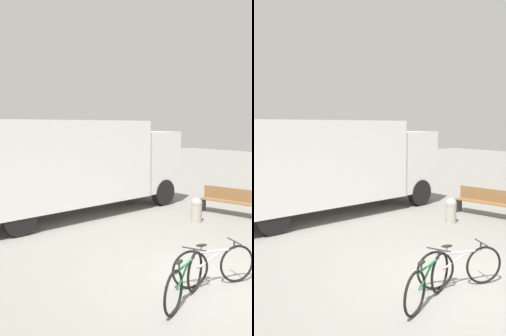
% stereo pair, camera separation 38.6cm
% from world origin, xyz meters
% --- Properties ---
extents(ground_plane, '(60.00, 60.00, 0.00)m').
position_xyz_m(ground_plane, '(0.00, 0.00, 0.00)').
color(ground_plane, gray).
extents(delivery_truck, '(8.36, 3.52, 3.09)m').
position_xyz_m(delivery_truck, '(0.40, 6.40, 1.72)').
color(delivery_truck, white).
rests_on(delivery_truck, ground).
extents(park_bench, '(0.86, 1.99, 0.88)m').
position_xyz_m(park_bench, '(4.56, 3.27, 0.49)').
color(park_bench, brown).
rests_on(park_bench, ground).
extents(bicycle_near, '(1.56, 0.75, 0.81)m').
position_xyz_m(bicycle_near, '(-0.98, -0.33, 0.38)').
color(bicycle_near, black).
rests_on(bicycle_near, ground).
extents(bicycle_middle, '(1.62, 0.63, 0.81)m').
position_xyz_m(bicycle_middle, '(-0.07, -0.15, 0.38)').
color(bicycle_middle, black).
rests_on(bicycle_middle, ground).
extents(bollard_near_bench, '(0.34, 0.34, 0.75)m').
position_xyz_m(bollard_near_bench, '(3.01, 3.25, 0.41)').
color(bollard_near_bench, '#9E998C').
rests_on(bollard_near_bench, ground).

